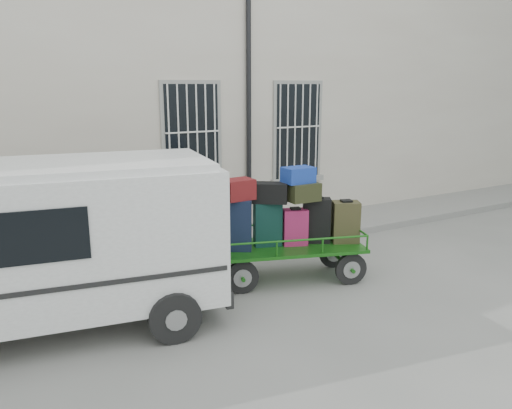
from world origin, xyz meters
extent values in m
plane|color=slate|center=(0.00, 0.00, 0.00)|extent=(80.00, 80.00, 0.00)
cube|color=#BDB1A2|center=(0.00, 5.50, 3.00)|extent=(24.00, 5.00, 6.00)
cylinder|color=black|center=(0.95, 2.92, 2.80)|extent=(0.11, 0.11, 5.60)
cube|color=black|center=(-0.40, 2.98, 2.25)|extent=(1.20, 0.08, 2.20)
cube|color=gray|center=(-0.40, 2.96, 1.09)|extent=(1.45, 0.22, 0.12)
cube|color=black|center=(2.30, 2.98, 2.25)|extent=(1.20, 0.08, 2.20)
cube|color=gray|center=(2.30, 2.96, 1.09)|extent=(1.45, 0.22, 0.12)
cube|color=gray|center=(0.00, 2.20, 0.07)|extent=(24.00, 1.70, 0.15)
cylinder|color=black|center=(-0.89, -0.21, 0.28)|extent=(0.55, 0.23, 0.55)
cylinder|color=gray|center=(-0.89, -0.21, 0.28)|extent=(0.32, 0.19, 0.30)
cylinder|color=black|center=(-0.63, 0.59, 0.28)|extent=(0.55, 0.23, 0.55)
cylinder|color=gray|center=(-0.63, 0.59, 0.28)|extent=(0.32, 0.19, 0.30)
cylinder|color=black|center=(0.90, -0.78, 0.28)|extent=(0.55, 0.23, 0.55)
cylinder|color=gray|center=(0.90, -0.78, 0.28)|extent=(0.32, 0.19, 0.30)
cylinder|color=black|center=(1.16, 0.02, 0.28)|extent=(0.55, 0.23, 0.55)
cylinder|color=gray|center=(1.16, 0.02, 0.28)|extent=(0.32, 0.19, 0.30)
cube|color=#1A5F15|center=(0.14, -0.09, 0.61)|extent=(2.66, 1.80, 0.06)
cylinder|color=#1A5F15|center=(-1.29, 0.36, 0.77)|extent=(0.32, 0.14, 0.62)
cube|color=black|center=(-0.79, 0.14, 1.07)|extent=(0.55, 0.47, 0.86)
cube|color=black|center=(-0.79, 0.14, 1.51)|extent=(0.22, 0.19, 0.03)
cube|color=#0C2B2C|center=(-0.23, 0.10, 1.02)|extent=(0.52, 0.39, 0.76)
cube|color=black|center=(-0.23, 0.10, 1.42)|extent=(0.22, 0.18, 0.03)
cube|color=#911A45|center=(0.20, -0.10, 0.95)|extent=(0.48, 0.38, 0.63)
cube|color=black|center=(0.20, -0.10, 1.28)|extent=(0.20, 0.17, 0.03)
cube|color=black|center=(0.61, -0.15, 1.03)|extent=(0.54, 0.47, 0.79)
cube|color=black|center=(0.61, -0.15, 1.44)|extent=(0.22, 0.18, 0.03)
cube|color=#2D2F17|center=(1.06, -0.40, 1.00)|extent=(0.56, 0.49, 0.72)
cube|color=black|center=(1.06, -0.40, 1.38)|extent=(0.22, 0.21, 0.03)
cube|color=#591117|center=(-0.75, 0.17, 1.66)|extent=(0.50, 0.39, 0.33)
cube|color=black|center=(-0.21, 0.06, 1.57)|extent=(0.65, 0.58, 0.34)
cube|color=#292D16|center=(0.29, -0.20, 1.57)|extent=(0.54, 0.34, 0.30)
cube|color=#162097|center=(0.24, -0.11, 1.86)|extent=(0.52, 0.35, 0.26)
cube|color=silver|center=(-3.72, 0.02, 1.32)|extent=(4.78, 2.65, 1.85)
cube|color=silver|center=(-3.72, 0.02, 2.29)|extent=(4.56, 2.47, 0.10)
cube|color=black|center=(-1.47, -0.34, 1.63)|extent=(0.27, 1.43, 0.57)
cube|color=black|center=(-1.48, -0.33, 0.44)|extent=(0.40, 1.90, 0.23)
cube|color=white|center=(-1.44, -0.34, 0.68)|extent=(0.10, 0.43, 0.12)
cylinder|color=black|center=(-2.40, -1.15, 0.35)|extent=(0.73, 0.33, 0.70)
cylinder|color=black|center=(-2.09, 0.72, 0.35)|extent=(0.73, 0.33, 0.70)
camera|label=1|loc=(-4.43, -6.95, 3.33)|focal=35.00mm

